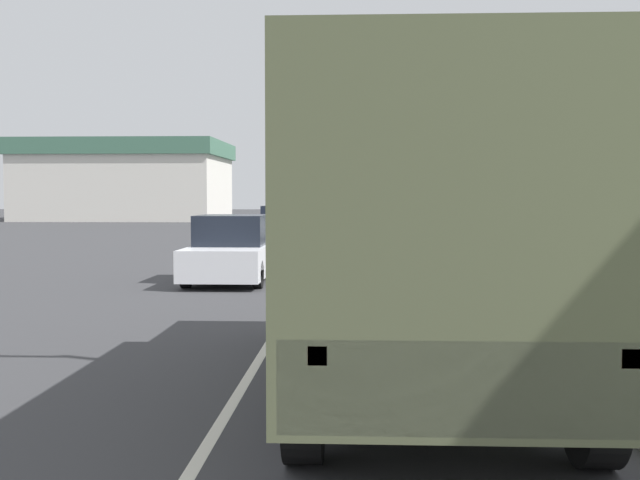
# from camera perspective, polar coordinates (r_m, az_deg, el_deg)

# --- Properties ---
(ground_plane) EXTENTS (180.00, 180.00, 0.00)m
(ground_plane) POSITION_cam_1_polar(r_m,az_deg,el_deg) (39.18, 0.83, 0.05)
(ground_plane) COLOR #38383A
(lane_centre_stripe) EXTENTS (0.12, 120.00, 0.00)m
(lane_centre_stripe) POSITION_cam_1_polar(r_m,az_deg,el_deg) (39.18, 0.83, 0.05)
(lane_centre_stripe) COLOR silver
(lane_centre_stripe) RESTS_ON ground
(sidewalk_right) EXTENTS (1.80, 120.00, 0.12)m
(sidewalk_right) POSITION_cam_1_polar(r_m,az_deg,el_deg) (39.29, 7.40, 0.12)
(sidewalk_right) COLOR #ADAAA3
(sidewalk_right) RESTS_ON ground
(grass_strip_right) EXTENTS (7.00, 120.00, 0.02)m
(grass_strip_right) POSITION_cam_1_polar(r_m,az_deg,el_deg) (39.89, 13.71, 0.03)
(grass_strip_right) COLOR #4C7538
(grass_strip_right) RESTS_ON ground
(military_truck) EXTENTS (2.54, 7.49, 3.19)m
(military_truck) POSITION_cam_1_polar(r_m,az_deg,el_deg) (8.53, 7.44, 0.90)
(military_truck) COLOR #474C38
(military_truck) RESTS_ON ground
(car_nearest_ahead) EXTENTS (1.86, 4.49, 1.64)m
(car_nearest_ahead) POSITION_cam_1_polar(r_m,az_deg,el_deg) (19.85, -6.29, -0.84)
(car_nearest_ahead) COLOR silver
(car_nearest_ahead) RESTS_ON ground
(car_second_ahead) EXTENTS (1.91, 4.40, 1.72)m
(car_second_ahead) POSITION_cam_1_polar(r_m,az_deg,el_deg) (32.27, -2.57, 0.75)
(car_second_ahead) COLOR navy
(car_second_ahead) RESTS_ON ground
(car_third_ahead) EXTENTS (1.85, 3.90, 1.73)m
(car_third_ahead) POSITION_cam_1_polar(r_m,az_deg,el_deg) (39.33, 4.04, 1.17)
(car_third_ahead) COLOR silver
(car_third_ahead) RESTS_ON ground
(car_fourth_ahead) EXTENTS (1.78, 4.15, 1.54)m
(car_fourth_ahead) POSITION_cam_1_polar(r_m,az_deg,el_deg) (49.52, -1.17, 1.49)
(car_fourth_ahead) COLOR #336B3D
(car_fourth_ahead) RESTS_ON ground
(tree_far_right) EXTENTS (3.52, 3.52, 7.80)m
(tree_far_right) POSITION_cam_1_polar(r_m,az_deg,el_deg) (29.47, 15.60, 10.70)
(tree_far_right) COLOR brown
(tree_far_right) RESTS_ON grass_strip_right
(building_distant) EXTENTS (17.41, 13.55, 6.93)m
(building_distant) POSITION_cam_1_polar(r_m,az_deg,el_deg) (73.69, -13.54, 4.13)
(building_distant) COLOR beige
(building_distant) RESTS_ON ground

